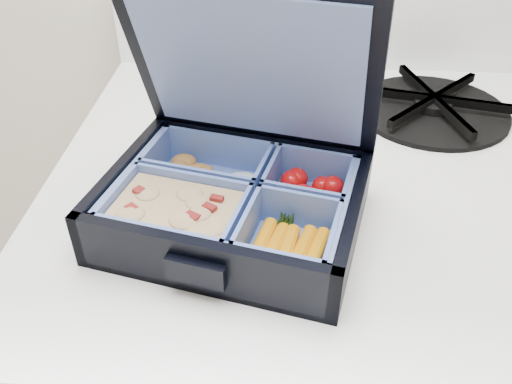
# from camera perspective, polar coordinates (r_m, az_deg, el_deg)

# --- Properties ---
(bento_box) EXTENTS (0.28, 0.24, 0.06)m
(bento_box) POSITION_cam_1_polar(r_m,az_deg,el_deg) (0.52, -2.35, -1.28)
(bento_box) COLOR black
(bento_box) RESTS_ON stove
(burner_grate) EXTENTS (0.24, 0.24, 0.03)m
(burner_grate) POSITION_cam_1_polar(r_m,az_deg,el_deg) (0.76, 18.15, 8.92)
(burner_grate) COLOR black
(burner_grate) RESTS_ON stove
(burner_grate_rear) EXTENTS (0.20, 0.20, 0.02)m
(burner_grate_rear) POSITION_cam_1_polar(r_m,az_deg,el_deg) (0.80, -3.38, 11.90)
(burner_grate_rear) COLOR black
(burner_grate_rear) RESTS_ON stove
(fork) EXTENTS (0.14, 0.17, 0.01)m
(fork) POSITION_cam_1_polar(r_m,az_deg,el_deg) (0.63, 5.23, 3.56)
(fork) COLOR silver
(fork) RESTS_ON stove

